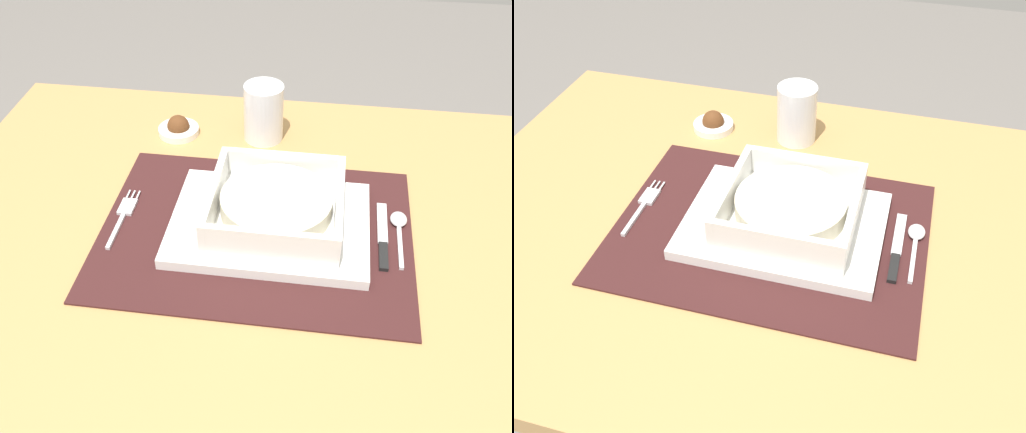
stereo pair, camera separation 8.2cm
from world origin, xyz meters
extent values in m
cube|color=#B2844C|center=(0.00, 0.00, 0.74)|extent=(0.95, 0.73, 0.03)
cube|color=olive|center=(-0.43, 0.32, 0.36)|extent=(0.05, 0.05, 0.73)
cube|color=olive|center=(0.43, 0.32, 0.36)|extent=(0.05, 0.05, 0.73)
cube|color=#381919|center=(0.02, -0.01, 0.76)|extent=(0.44, 0.33, 0.00)
cube|color=white|center=(0.04, -0.01, 0.77)|extent=(0.28, 0.20, 0.02)
cube|color=white|center=(0.05, 0.00, 0.78)|extent=(0.18, 0.18, 0.01)
cube|color=white|center=(-0.04, 0.00, 0.81)|extent=(0.01, 0.18, 0.04)
cube|color=white|center=(0.13, 0.00, 0.81)|extent=(0.01, 0.18, 0.04)
cube|color=white|center=(0.05, -0.09, 0.81)|extent=(0.16, 0.01, 0.04)
cube|color=white|center=(0.05, 0.09, 0.81)|extent=(0.16, 0.01, 0.04)
cylinder|color=beige|center=(0.05, 0.00, 0.80)|extent=(0.16, 0.16, 0.03)
cube|color=silver|center=(-0.17, -0.04, 0.76)|extent=(0.01, 0.07, 0.00)
cube|color=silver|center=(-0.17, 0.01, 0.76)|extent=(0.02, 0.04, 0.00)
cylinder|color=silver|center=(-0.18, 0.04, 0.76)|extent=(0.00, 0.02, 0.00)
cylinder|color=silver|center=(-0.17, 0.04, 0.76)|extent=(0.00, 0.02, 0.00)
cylinder|color=silver|center=(-0.17, 0.04, 0.76)|extent=(0.00, 0.02, 0.00)
cube|color=silver|center=(0.22, -0.02, 0.76)|extent=(0.01, 0.08, 0.00)
ellipsoid|color=silver|center=(0.22, 0.03, 0.76)|extent=(0.02, 0.03, 0.01)
cube|color=black|center=(0.20, -0.04, 0.76)|extent=(0.01, 0.05, 0.01)
cube|color=silver|center=(0.20, 0.02, 0.76)|extent=(0.01, 0.09, 0.00)
cylinder|color=white|center=(0.00, 0.23, 0.81)|extent=(0.07, 0.07, 0.10)
cylinder|color=#338C3F|center=(0.00, 0.23, 0.79)|extent=(0.05, 0.05, 0.07)
cylinder|color=white|center=(-0.15, 0.22, 0.76)|extent=(0.07, 0.07, 0.01)
sphere|color=#593319|center=(-0.15, 0.22, 0.77)|extent=(0.04, 0.04, 0.04)
camera|label=1|loc=(0.11, -0.63, 1.32)|focal=41.31mm
camera|label=2|loc=(0.19, -0.61, 1.32)|focal=41.31mm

